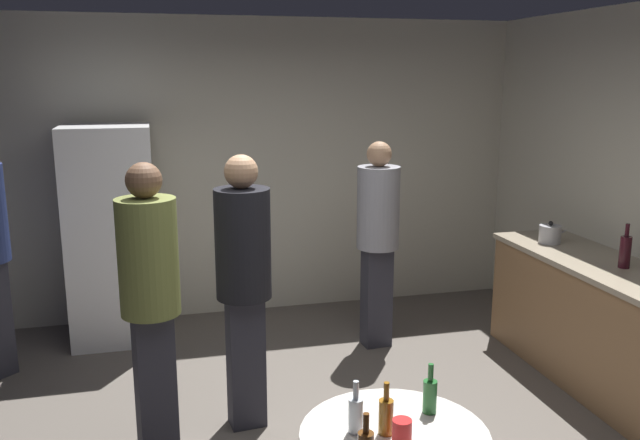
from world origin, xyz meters
TOP-DOWN VIEW (x-y plane):
  - wall_back at (0.00, 2.63)m, footprint 5.32×0.06m
  - refrigerator at (-1.13, 2.20)m, footprint 0.70×0.68m
  - kitchen_counter at (2.28, 0.51)m, footprint 0.64×1.95m
  - kettle at (2.23, 1.08)m, footprint 0.24×0.17m
  - wine_bottle_on_counter at (2.33, 0.34)m, footprint 0.08×0.08m
  - beer_bottle_amber at (0.12, -1.03)m, footprint 0.06×0.06m
  - beer_bottle_green at (0.37, -0.91)m, footprint 0.06×0.06m
  - beer_bottle_clear at (-0.00, -0.99)m, footprint 0.06×0.06m
  - plastic_cup_red at (0.15, -1.13)m, footprint 0.08×0.08m
  - person_in_olive_shirt at (-0.82, 0.35)m, footprint 0.40×0.40m
  - person_in_black_shirt at (-0.26, 0.49)m, footprint 0.37×0.37m
  - person_in_gray_shirt at (0.95, 1.51)m, footprint 0.37×0.37m

SIDE VIEW (x-z plane):
  - kitchen_counter at x=2.28m, z-range 0.00..0.90m
  - plastic_cup_red at x=0.15m, z-range 0.73..0.85m
  - beer_bottle_amber at x=0.12m, z-range 0.70..0.93m
  - beer_bottle_green at x=0.37m, z-range 0.70..0.93m
  - beer_bottle_clear at x=0.00m, z-range 0.70..0.93m
  - refrigerator at x=-1.13m, z-range 0.00..1.80m
  - kettle at x=2.23m, z-range 0.88..1.06m
  - person_in_gray_shirt at x=0.95m, z-range 0.14..1.83m
  - person_in_olive_shirt at x=-0.82m, z-range 0.15..1.88m
  - wine_bottle_on_counter at x=2.33m, z-range 0.86..1.17m
  - person_in_black_shirt at x=-0.26m, z-range 0.15..1.89m
  - wall_back at x=0.00m, z-range 0.00..2.70m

